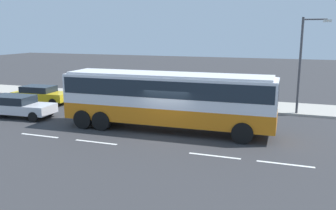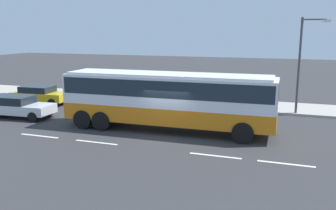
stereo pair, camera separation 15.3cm
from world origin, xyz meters
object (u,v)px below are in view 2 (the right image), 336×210
at_px(car_silver_hatch, 16,106).
at_px(street_lamp, 303,59).
at_px(coach_bus, 167,95).
at_px(pedestrian_near_curb, 249,95).
at_px(car_yellow_taxi, 40,94).

bearing_deg(car_silver_hatch, street_lamp, 17.10).
xyz_separation_m(coach_bus, street_lamp, (7.16, 6.49, 1.78)).
relative_size(car_silver_hatch, street_lamp, 0.77).
distance_m(car_silver_hatch, pedestrian_near_curb, 16.14).
bearing_deg(street_lamp, car_silver_hatch, -159.05).
height_order(coach_bus, car_yellow_taxi, coach_bus).
bearing_deg(car_silver_hatch, coach_bus, -2.48).
height_order(coach_bus, street_lamp, street_lamp).
relative_size(coach_bus, street_lamp, 1.90).
height_order(car_yellow_taxi, street_lamp, street_lamp).
xyz_separation_m(car_silver_hatch, pedestrian_near_curb, (14.10, 7.85, 0.26)).
xyz_separation_m(car_yellow_taxi, pedestrian_near_curb, (15.57, 3.64, 0.27)).
xyz_separation_m(car_silver_hatch, street_lamp, (17.61, 6.74, 3.05)).
distance_m(car_silver_hatch, street_lamp, 19.10).
bearing_deg(street_lamp, car_yellow_taxi, -172.43).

